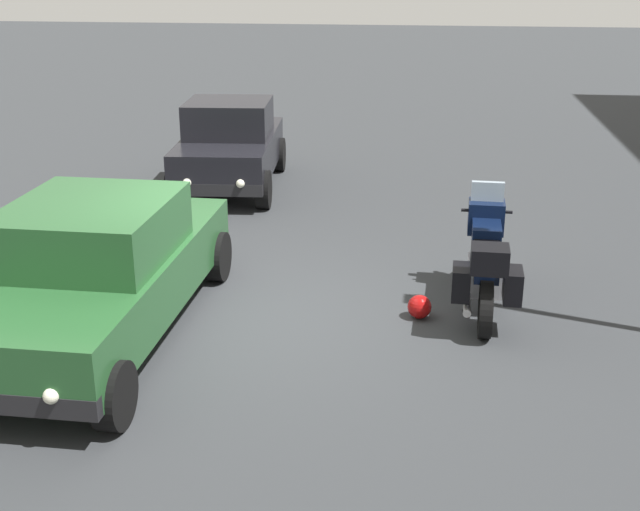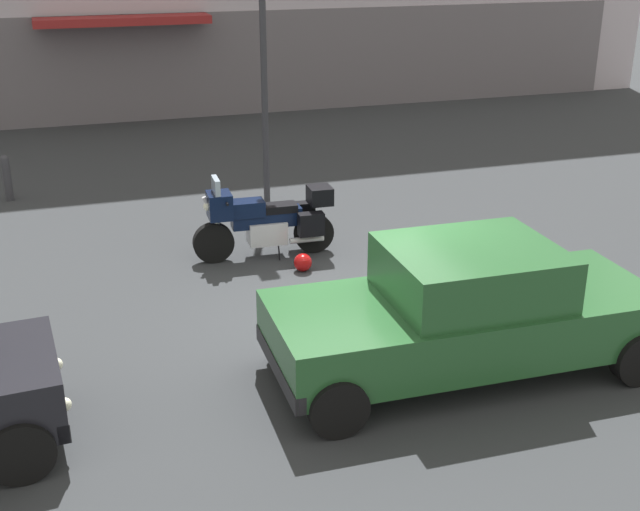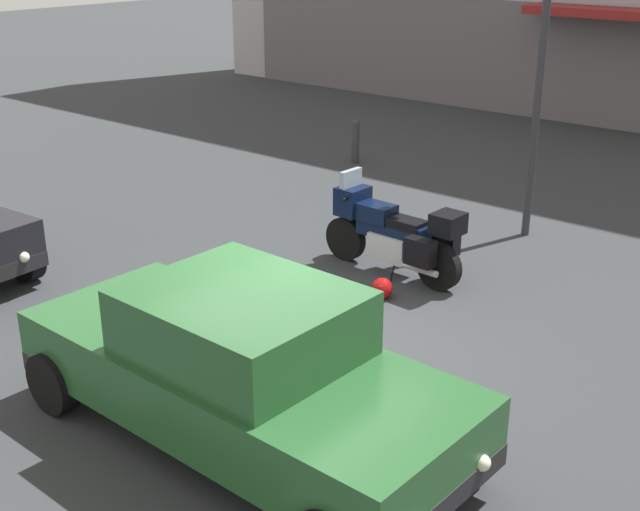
{
  "view_description": "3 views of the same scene",
  "coord_description": "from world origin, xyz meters",
  "px_view_note": "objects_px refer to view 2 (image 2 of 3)",
  "views": [
    {
      "loc": [
        8.71,
        1.85,
        4.05
      ],
      "look_at": [
        0.11,
        0.81,
        0.86
      ],
      "focal_mm": 46.88,
      "sensor_mm": 36.0,
      "label": 1
    },
    {
      "loc": [
        -3.59,
        -9.15,
        4.87
      ],
      "look_at": [
        -0.48,
        0.42,
        0.85
      ],
      "focal_mm": 46.08,
      "sensor_mm": 36.0,
      "label": 2
    },
    {
      "loc": [
        5.45,
        -6.24,
        4.52
      ],
      "look_at": [
        -0.17,
        0.55,
        1.04
      ],
      "focal_mm": 46.98,
      "sensor_mm": 36.0,
      "label": 3
    }
  ],
  "objects_px": {
    "motorcycle": "(267,220)",
    "bollard_curbside": "(7,176)",
    "streetlamp_curbside": "(265,39)",
    "helmet": "(303,262)",
    "car_sedan_far": "(465,310)"
  },
  "relations": [
    {
      "from": "helmet",
      "to": "streetlamp_curbside",
      "type": "height_order",
      "value": "streetlamp_curbside"
    },
    {
      "from": "streetlamp_curbside",
      "to": "bollard_curbside",
      "type": "relative_size",
      "value": 5.68
    },
    {
      "from": "motorcycle",
      "to": "streetlamp_curbside",
      "type": "height_order",
      "value": "streetlamp_curbside"
    },
    {
      "from": "bollard_curbside",
      "to": "car_sedan_far",
      "type": "bearing_deg",
      "value": -58.63
    },
    {
      "from": "motorcycle",
      "to": "helmet",
      "type": "height_order",
      "value": "motorcycle"
    },
    {
      "from": "bollard_curbside",
      "to": "streetlamp_curbside",
      "type": "bearing_deg",
      "value": -21.67
    },
    {
      "from": "streetlamp_curbside",
      "to": "car_sedan_far",
      "type": "bearing_deg",
      "value": -85.11
    },
    {
      "from": "motorcycle",
      "to": "bollard_curbside",
      "type": "height_order",
      "value": "motorcycle"
    },
    {
      "from": "helmet",
      "to": "car_sedan_far",
      "type": "height_order",
      "value": "car_sedan_far"
    },
    {
      "from": "helmet",
      "to": "car_sedan_far",
      "type": "distance_m",
      "value": 3.66
    },
    {
      "from": "streetlamp_curbside",
      "to": "bollard_curbside",
      "type": "height_order",
      "value": "streetlamp_curbside"
    },
    {
      "from": "motorcycle",
      "to": "streetlamp_curbside",
      "type": "relative_size",
      "value": 0.45
    },
    {
      "from": "motorcycle",
      "to": "helmet",
      "type": "distance_m",
      "value": 0.96
    },
    {
      "from": "car_sedan_far",
      "to": "streetlamp_curbside",
      "type": "relative_size",
      "value": 0.91
    },
    {
      "from": "helmet",
      "to": "streetlamp_curbside",
      "type": "relative_size",
      "value": 0.06
    }
  ]
}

